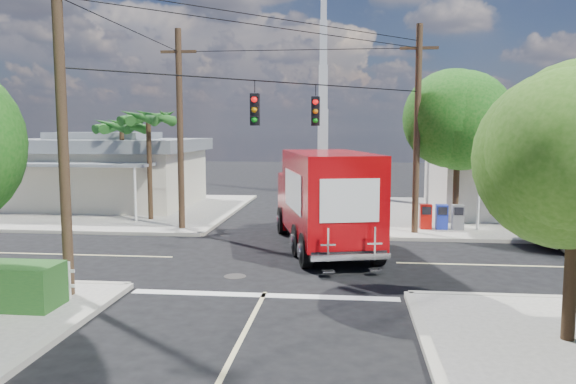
# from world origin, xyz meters

# --- Properties ---
(ground) EXTENTS (120.00, 120.00, 0.00)m
(ground) POSITION_xyz_m (0.00, 0.00, 0.00)
(ground) COLOR black
(ground) RESTS_ON ground
(sidewalk_ne) EXTENTS (14.12, 14.12, 0.14)m
(sidewalk_ne) POSITION_xyz_m (10.88, 10.88, 0.07)
(sidewalk_ne) COLOR gray
(sidewalk_ne) RESTS_ON ground
(sidewalk_nw) EXTENTS (14.12, 14.12, 0.14)m
(sidewalk_nw) POSITION_xyz_m (-10.88, 10.88, 0.07)
(sidewalk_nw) COLOR gray
(sidewalk_nw) RESTS_ON ground
(road_markings) EXTENTS (32.00, 32.00, 0.01)m
(road_markings) POSITION_xyz_m (0.00, -1.47, 0.01)
(road_markings) COLOR beige
(road_markings) RESTS_ON ground
(building_ne) EXTENTS (11.80, 10.20, 4.50)m
(building_ne) POSITION_xyz_m (12.50, 11.97, 2.32)
(building_ne) COLOR silver
(building_ne) RESTS_ON sidewalk_ne
(building_nw) EXTENTS (10.80, 10.20, 4.30)m
(building_nw) POSITION_xyz_m (-12.00, 12.46, 2.22)
(building_nw) COLOR beige
(building_nw) RESTS_ON sidewalk_nw
(radio_tower) EXTENTS (0.80, 0.80, 17.00)m
(radio_tower) POSITION_xyz_m (0.50, 20.00, 5.64)
(radio_tower) COLOR silver
(radio_tower) RESTS_ON ground
(tree_ne_front) EXTENTS (4.21, 4.14, 6.66)m
(tree_ne_front) POSITION_xyz_m (7.21, 6.76, 4.77)
(tree_ne_front) COLOR #422D1C
(tree_ne_front) RESTS_ON sidewalk_ne
(tree_ne_back) EXTENTS (3.77, 3.66, 5.82)m
(tree_ne_back) POSITION_xyz_m (9.81, 8.96, 4.19)
(tree_ne_back) COLOR #422D1C
(tree_ne_back) RESTS_ON sidewalk_ne
(palm_nw_front) EXTENTS (3.01, 3.08, 5.59)m
(palm_nw_front) POSITION_xyz_m (-7.50, 7.50, 5.04)
(palm_nw_front) COLOR #422D1C
(palm_nw_front) RESTS_ON sidewalk_nw
(palm_nw_back) EXTENTS (3.01, 3.08, 5.19)m
(palm_nw_back) POSITION_xyz_m (-9.50, 9.00, 4.67)
(palm_nw_back) COLOR #422D1C
(palm_nw_back) RESTS_ON sidewalk_nw
(utility_poles) EXTENTS (12.00, 10.68, 9.00)m
(utility_poles) POSITION_xyz_m (-1.58, 1.60, 4.67)
(utility_poles) COLOR #473321
(utility_poles) RESTS_ON ground
(vending_boxes) EXTENTS (1.90, 0.50, 1.10)m
(vending_boxes) POSITION_xyz_m (6.50, 6.20, 0.69)
(vending_boxes) COLOR #B10E07
(vending_boxes) RESTS_ON sidewalk_ne
(delivery_truck) EXTENTS (4.58, 9.03, 3.75)m
(delivery_truck) POSITION_xyz_m (1.41, 2.14, 1.91)
(delivery_truck) COLOR black
(delivery_truck) RESTS_ON ground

